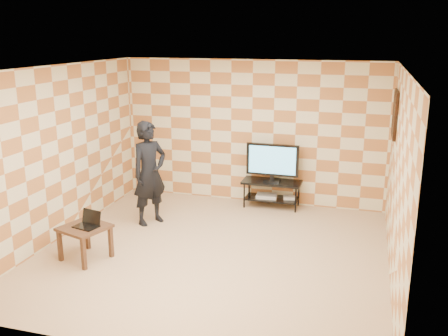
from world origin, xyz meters
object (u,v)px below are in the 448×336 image
Objects in this scene: side_table at (85,232)px; person at (150,173)px; tv_stand at (272,188)px; tv at (272,161)px.

person is at bearing 78.88° from side_table.
tv is at bearing -89.16° from tv_stand.
tv is (0.00, -0.00, 0.52)m from tv_stand.
tv is 1.28× the size of side_table.
tv is 2.29m from person.
side_table is at bearing -159.49° from person.
person reaches higher than tv_stand.
person is at bearing -143.10° from tv_stand.
tv_stand is 3.65m from side_table.
person is (-1.83, -1.38, 0.52)m from tv_stand.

